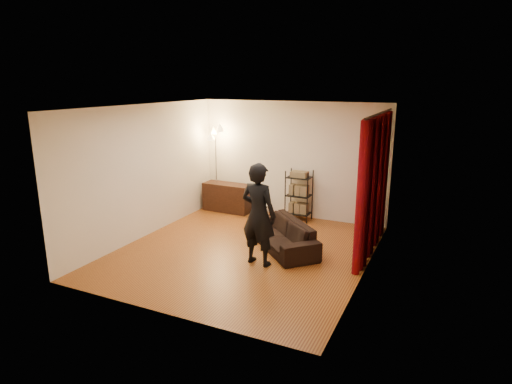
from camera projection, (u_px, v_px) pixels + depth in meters
The scene contains 14 objects.
floor at pixel (245, 251), 8.14m from camera, with size 5.00×5.00×0.00m, color #945A20.
ceiling at pixel (244, 107), 7.46m from camera, with size 5.00×5.00×0.00m, color white.
wall_back at pixel (292, 160), 9.99m from camera, with size 5.00×5.00×0.00m, color beige.
wall_front at pixel (159, 221), 5.61m from camera, with size 5.00×5.00×0.00m, color beige.
wall_left at pixel (146, 171), 8.72m from camera, with size 5.00×5.00×0.00m, color beige.
wall_right at pixel (369, 195), 6.88m from camera, with size 5.00×5.00×0.00m, color beige.
curtain_rod at pixel (380, 113), 7.59m from camera, with size 0.04×0.04×2.65m, color black.
curtain at pixel (374, 184), 7.93m from camera, with size 0.22×2.65×2.55m, color #610605, non-canonical shape.
sofa at pixel (282, 234), 8.23m from camera, with size 1.88×0.74×0.55m, color black.
person at pixel (258, 215), 7.36m from camera, with size 0.66×0.44×1.81m, color black.
media_cabinet at pixel (227, 197), 10.57m from camera, with size 1.19×0.45×0.70m, color #321A0F.
storage_boxes at pixel (260, 210), 10.22m from camera, with size 0.35×0.28×0.29m, color silver, non-canonical shape.
wire_shelf at pixel (299, 195), 9.83m from camera, with size 0.53×0.37×1.17m, color black, non-canonical shape.
floor_lamp at pixel (216, 169), 10.50m from camera, with size 0.37×0.37×2.08m, color silver, non-canonical shape.
Camera 1 is at (3.42, -6.79, 3.13)m, focal length 30.00 mm.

